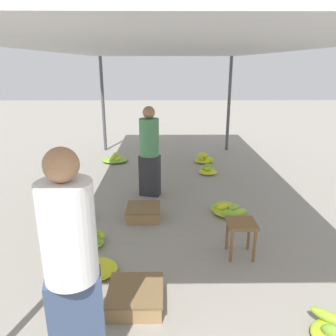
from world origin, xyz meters
TOP-DOWN VIEW (x-y plane):
  - canopy_post_back_left at (-1.65, 7.52)m, footprint 0.08×0.08m
  - canopy_post_back_right at (1.65, 7.52)m, footprint 0.08×0.08m
  - canopy_tarp at (0.00, 3.91)m, footprint 3.69×7.62m
  - vendor_foreground at (-0.70, 0.85)m, footprint 0.45×0.45m
  - stool at (0.87, 2.38)m, footprint 0.34×0.34m
  - banana_pile_left_0 at (-1.02, 2.65)m, footprint 0.44×0.49m
  - banana_pile_left_1 at (-0.86, 1.99)m, footprint 0.53×0.59m
  - banana_pile_left_2 at (-1.28, 3.37)m, footprint 0.42×0.36m
  - banana_pile_left_3 at (-1.22, 6.40)m, footprint 0.60×0.55m
  - banana_pile_right_1 at (0.92, 3.51)m, footprint 0.57×0.44m
  - banana_pile_right_2 at (0.88, 5.49)m, footprint 0.37×0.43m
  - banana_pile_right_3 at (0.90, 6.28)m, footprint 0.46×0.42m
  - crate_near at (-0.37, 3.42)m, footprint 0.51×0.51m
  - crate_mid at (-0.33, 1.52)m, footprint 0.53×0.53m
  - shopper_walking_mid at (-0.31, 4.32)m, footprint 0.41×0.41m

SIDE VIEW (x-z plane):
  - banana_pile_left_1 at x=-0.86m, z-range -0.05..0.19m
  - banana_pile_right_1 at x=0.92m, z-range -0.02..0.17m
  - banana_pile_left_3 at x=-1.22m, z-range -0.04..0.19m
  - banana_pile_left_0 at x=-1.02m, z-range -0.03..0.19m
  - banana_pile_left_2 at x=-1.28m, z-range -0.01..0.17m
  - banana_pile_right_3 at x=0.90m, z-range -0.04..0.20m
  - crate_near at x=-0.37m, z-range 0.00..0.18m
  - banana_pile_right_2 at x=0.88m, z-range -0.02..0.21m
  - crate_mid at x=-0.33m, z-range 0.00..0.18m
  - stool at x=0.87m, z-range 0.13..0.58m
  - shopper_walking_mid at x=-0.31m, z-range 0.03..1.61m
  - vendor_foreground at x=-0.70m, z-range 0.03..1.79m
  - canopy_post_back_left at x=-1.65m, z-range 0.00..2.42m
  - canopy_post_back_right at x=1.65m, z-range 0.00..2.42m
  - canopy_tarp at x=0.00m, z-range 2.42..2.46m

